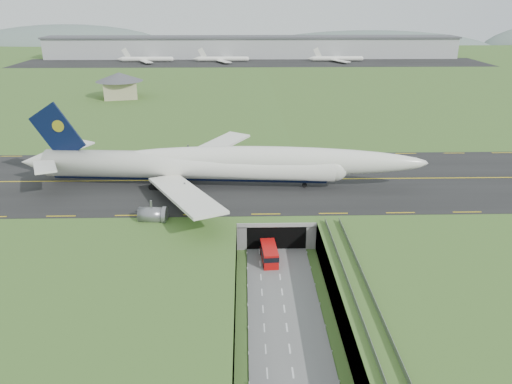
{
  "coord_description": "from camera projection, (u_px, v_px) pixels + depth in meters",
  "views": [
    {
      "loc": [
        -6.35,
        -82.1,
        47.82
      ],
      "look_at": [
        -3.84,
        20.0,
        7.96
      ],
      "focal_mm": 35.0,
      "sensor_mm": 36.0,
      "label": 1
    }
  ],
  "objects": [
    {
      "name": "distant_hills",
      "position": [
        314.0,
        53.0,
        497.37
      ],
      "size": [
        700.0,
        91.0,
        60.0
      ],
      "color": "slate",
      "rests_on": "ground"
    },
    {
      "name": "trench_road",
      "position": [
        282.0,
        291.0,
        86.97
      ],
      "size": [
        12.0,
        75.0,
        0.2
      ],
      "primitive_type": "cube",
      "color": "slate",
      "rests_on": "ground"
    },
    {
      "name": "ground",
      "position": [
        279.0,
        270.0,
        93.99
      ],
      "size": [
        900.0,
        900.0,
        0.0
      ],
      "primitive_type": "plane",
      "color": "#456227",
      "rests_on": "ground"
    },
    {
      "name": "cargo_terminal",
      "position": [
        252.0,
        47.0,
        367.76
      ],
      "size": [
        320.0,
        67.0,
        15.6
      ],
      "color": "#B2B2B2",
      "rests_on": "ground"
    },
    {
      "name": "airfield_deck",
      "position": [
        279.0,
        256.0,
        92.9
      ],
      "size": [
        800.0,
        800.0,
        6.0
      ],
      "primitive_type": "cube",
      "color": "gray",
      "rests_on": "ground"
    },
    {
      "name": "guideway",
      "position": [
        362.0,
        303.0,
        74.51
      ],
      "size": [
        3.0,
        53.0,
        7.05
      ],
      "color": "#A8A8A3",
      "rests_on": "ground"
    },
    {
      "name": "service_building",
      "position": [
        120.0,
        83.0,
        220.67
      ],
      "size": [
        24.7,
        24.7,
        11.22
      ],
      "rotation": [
        0.0,
        0.0,
        0.23
      ],
      "color": "tan",
      "rests_on": "ground"
    },
    {
      "name": "tunnel_portal",
      "position": [
        274.0,
        217.0,
        108.34
      ],
      "size": [
        17.0,
        22.3,
        6.0
      ],
      "color": "gray",
      "rests_on": "ground"
    },
    {
      "name": "shuttle_tram",
      "position": [
        269.0,
        254.0,
        96.27
      ],
      "size": [
        3.37,
        7.79,
        3.11
      ],
      "rotation": [
        0.0,
        0.0,
        0.07
      ],
      "color": "#BD0D0C",
      "rests_on": "ground"
    },
    {
      "name": "jumbo_jet",
      "position": [
        218.0,
        164.0,
        116.54
      ],
      "size": [
        95.91,
        61.29,
        20.34
      ],
      "rotation": [
        0.0,
        0.0,
        -0.08
      ],
      "color": "white",
      "rests_on": "ground"
    },
    {
      "name": "taxiway",
      "position": [
        270.0,
        180.0,
        122.51
      ],
      "size": [
        800.0,
        44.0,
        0.18
      ],
      "primitive_type": "cube",
      "color": "black",
      "rests_on": "airfield_deck"
    }
  ]
}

